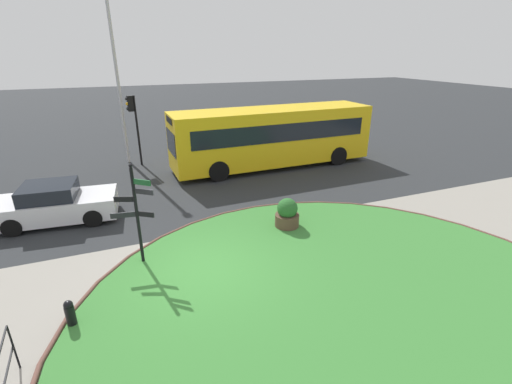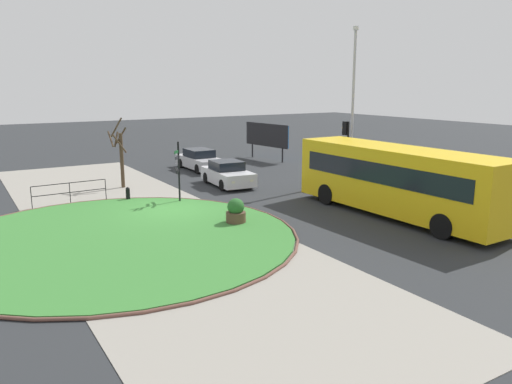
{
  "view_description": "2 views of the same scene",
  "coord_description": "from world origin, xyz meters",
  "px_view_note": "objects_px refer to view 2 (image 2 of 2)",
  "views": [
    {
      "loc": [
        -1.78,
        -8.46,
        5.81
      ],
      "look_at": [
        2.54,
        2.41,
        1.15
      ],
      "focal_mm": 25.04,
      "sensor_mm": 36.0,
      "label": 1
    },
    {
      "loc": [
        21.28,
        -8.4,
        5.8
      ],
      "look_at": [
        4.13,
        2.03,
        1.48
      ],
      "focal_mm": 35.43,
      "sensor_mm": 36.0,
      "label": 2
    }
  ],
  "objects_px": {
    "street_tree_bare": "(120,154)",
    "planter_near_signpost": "(236,213)",
    "signpost_directional": "(178,169)",
    "car_far_lane": "(228,174)",
    "bollard_foreground": "(128,194)",
    "bus_yellow": "(397,180)",
    "car_near_lane": "(200,160)",
    "traffic_light_near": "(346,139)",
    "billboard_left": "(267,135)",
    "lamppost_tall": "(353,101)"
  },
  "relations": [
    {
      "from": "street_tree_bare",
      "to": "planter_near_signpost",
      "type": "bearing_deg",
      "value": 10.21
    },
    {
      "from": "signpost_directional",
      "to": "car_near_lane",
      "type": "distance_m",
      "value": 9.94
    },
    {
      "from": "traffic_light_near",
      "to": "car_far_lane",
      "type": "bearing_deg",
      "value": 49.22
    },
    {
      "from": "billboard_left",
      "to": "planter_near_signpost",
      "type": "height_order",
      "value": "billboard_left"
    },
    {
      "from": "car_near_lane",
      "to": "lamppost_tall",
      "type": "relative_size",
      "value": 0.51
    },
    {
      "from": "signpost_directional",
      "to": "bus_yellow",
      "type": "bearing_deg",
      "value": 44.65
    },
    {
      "from": "bollard_foreground",
      "to": "street_tree_bare",
      "type": "distance_m",
      "value": 3.85
    },
    {
      "from": "signpost_directional",
      "to": "street_tree_bare",
      "type": "relative_size",
      "value": 0.78
    },
    {
      "from": "car_far_lane",
      "to": "street_tree_bare",
      "type": "bearing_deg",
      "value": -110.48
    },
    {
      "from": "car_near_lane",
      "to": "traffic_light_near",
      "type": "relative_size",
      "value": 1.26
    },
    {
      "from": "traffic_light_near",
      "to": "billboard_left",
      "type": "distance_m",
      "value": 10.81
    },
    {
      "from": "bus_yellow",
      "to": "planter_near_signpost",
      "type": "relative_size",
      "value": 9.49
    },
    {
      "from": "bollard_foreground",
      "to": "street_tree_bare",
      "type": "bearing_deg",
      "value": 168.01
    },
    {
      "from": "car_near_lane",
      "to": "planter_near_signpost",
      "type": "bearing_deg",
      "value": -18.19
    },
    {
      "from": "car_far_lane",
      "to": "lamppost_tall",
      "type": "relative_size",
      "value": 0.46
    },
    {
      "from": "street_tree_bare",
      "to": "bus_yellow",
      "type": "bearing_deg",
      "value": 34.44
    },
    {
      "from": "bollard_foreground",
      "to": "planter_near_signpost",
      "type": "height_order",
      "value": "planter_near_signpost"
    },
    {
      "from": "bollard_foreground",
      "to": "bus_yellow",
      "type": "height_order",
      "value": "bus_yellow"
    },
    {
      "from": "bus_yellow",
      "to": "car_far_lane",
      "type": "xyz_separation_m",
      "value": [
        -9.97,
        -3.17,
        -0.99
      ]
    },
    {
      "from": "traffic_light_near",
      "to": "street_tree_bare",
      "type": "relative_size",
      "value": 0.94
    },
    {
      "from": "signpost_directional",
      "to": "traffic_light_near",
      "type": "relative_size",
      "value": 0.83
    },
    {
      "from": "bollard_foreground",
      "to": "car_near_lane",
      "type": "distance_m",
      "value": 9.83
    },
    {
      "from": "car_near_lane",
      "to": "car_far_lane",
      "type": "bearing_deg",
      "value": -8.78
    },
    {
      "from": "signpost_directional",
      "to": "bollard_foreground",
      "type": "relative_size",
      "value": 4.29
    },
    {
      "from": "lamppost_tall",
      "to": "street_tree_bare",
      "type": "bearing_deg",
      "value": -113.77
    },
    {
      "from": "lamppost_tall",
      "to": "street_tree_bare",
      "type": "xyz_separation_m",
      "value": [
        -5.4,
        -12.26,
        -2.87
      ]
    },
    {
      "from": "car_far_lane",
      "to": "traffic_light_near",
      "type": "distance_m",
      "value": 7.14
    },
    {
      "from": "lamppost_tall",
      "to": "planter_near_signpost",
      "type": "bearing_deg",
      "value": -65.97
    },
    {
      "from": "bollard_foreground",
      "to": "car_far_lane",
      "type": "distance_m",
      "value": 6.23
    },
    {
      "from": "traffic_light_near",
      "to": "bollard_foreground",
      "type": "bearing_deg",
      "value": 66.82
    },
    {
      "from": "lamppost_tall",
      "to": "billboard_left",
      "type": "distance_m",
      "value": 10.61
    },
    {
      "from": "bollard_foreground",
      "to": "bus_yellow",
      "type": "distance_m",
      "value": 13.09
    },
    {
      "from": "signpost_directional",
      "to": "billboard_left",
      "type": "distance_m",
      "value": 15.21
    },
    {
      "from": "billboard_left",
      "to": "bus_yellow",
      "type": "bearing_deg",
      "value": -21.07
    },
    {
      "from": "signpost_directional",
      "to": "car_far_lane",
      "type": "relative_size",
      "value": 0.73
    },
    {
      "from": "car_far_lane",
      "to": "traffic_light_near",
      "type": "xyz_separation_m",
      "value": [
        3.31,
        5.98,
        2.04
      ]
    },
    {
      "from": "signpost_directional",
      "to": "car_far_lane",
      "type": "bearing_deg",
      "value": 122.25
    },
    {
      "from": "bollard_foreground",
      "to": "car_near_lane",
      "type": "height_order",
      "value": "car_near_lane"
    },
    {
      "from": "car_near_lane",
      "to": "bus_yellow",
      "type": "bearing_deg",
      "value": 8.69
    },
    {
      "from": "car_far_lane",
      "to": "traffic_light_near",
      "type": "relative_size",
      "value": 1.13
    },
    {
      "from": "bollard_foreground",
      "to": "lamppost_tall",
      "type": "distance_m",
      "value": 13.86
    },
    {
      "from": "traffic_light_near",
      "to": "signpost_directional",
      "type": "bearing_deg",
      "value": 74.13
    },
    {
      "from": "lamppost_tall",
      "to": "billboard_left",
      "type": "height_order",
      "value": "lamppost_tall"
    },
    {
      "from": "bus_yellow",
      "to": "lamppost_tall",
      "type": "distance_m",
      "value": 8.62
    },
    {
      "from": "signpost_directional",
      "to": "traffic_light_near",
      "type": "bearing_deg",
      "value": 85.91
    },
    {
      "from": "bus_yellow",
      "to": "signpost_directional",
      "type": "bearing_deg",
      "value": 43.42
    },
    {
      "from": "bollard_foreground",
      "to": "car_near_lane",
      "type": "bearing_deg",
      "value": 133.26
    },
    {
      "from": "bollard_foreground",
      "to": "car_near_lane",
      "type": "relative_size",
      "value": 0.15
    },
    {
      "from": "bollard_foreground",
      "to": "car_near_lane",
      "type": "xyz_separation_m",
      "value": [
        -6.73,
        7.16,
        0.29
      ]
    },
    {
      "from": "signpost_directional",
      "to": "bollard_foreground",
      "type": "height_order",
      "value": "signpost_directional"
    }
  ]
}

